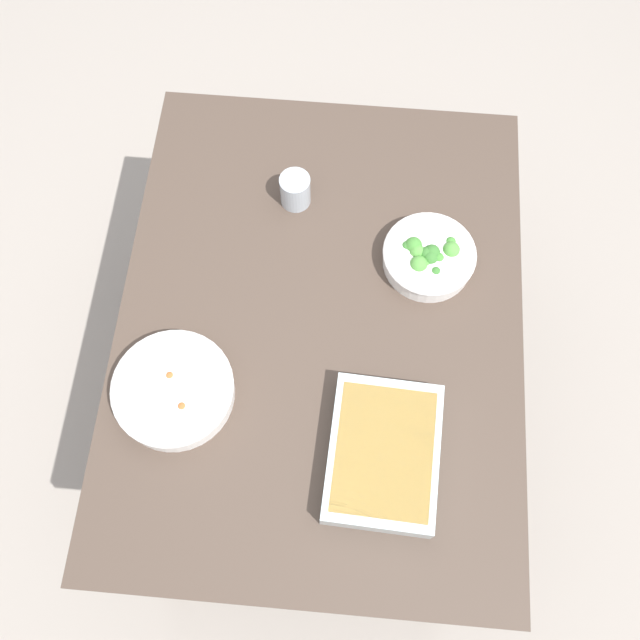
{
  "coord_description": "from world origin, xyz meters",
  "views": [
    {
      "loc": [
        -0.61,
        -0.05,
        2.2
      ],
      "look_at": [
        0.0,
        0.0,
        0.74
      ],
      "focal_mm": 39.97,
      "sensor_mm": 36.0,
      "label": 1
    }
  ],
  "objects_px": {
    "baking_dish": "(383,453)",
    "drink_cup": "(295,191)",
    "stew_bowl": "(174,390)",
    "spoon_by_stew": "(197,393)",
    "broccoli_bowl": "(429,257)"
  },
  "relations": [
    {
      "from": "spoon_by_stew",
      "to": "broccoli_bowl",
      "type": "bearing_deg",
      "value": -53.4
    },
    {
      "from": "baking_dish",
      "to": "drink_cup",
      "type": "distance_m",
      "value": 0.64
    },
    {
      "from": "broccoli_bowl",
      "to": "baking_dish",
      "type": "relative_size",
      "value": 0.68
    },
    {
      "from": "broccoli_bowl",
      "to": "drink_cup",
      "type": "distance_m",
      "value": 0.35
    },
    {
      "from": "drink_cup",
      "to": "spoon_by_stew",
      "type": "distance_m",
      "value": 0.53
    },
    {
      "from": "stew_bowl",
      "to": "drink_cup",
      "type": "relative_size",
      "value": 3.02
    },
    {
      "from": "broccoli_bowl",
      "to": "drink_cup",
      "type": "bearing_deg",
      "value": 65.87
    },
    {
      "from": "baking_dish",
      "to": "drink_cup",
      "type": "xyz_separation_m",
      "value": [
        0.6,
        0.24,
        0.0
      ]
    },
    {
      "from": "broccoli_bowl",
      "to": "drink_cup",
      "type": "height_order",
      "value": "drink_cup"
    },
    {
      "from": "broccoli_bowl",
      "to": "baking_dish",
      "type": "xyz_separation_m",
      "value": [
        -0.46,
        0.08,
        0.0
      ]
    },
    {
      "from": "stew_bowl",
      "to": "drink_cup",
      "type": "distance_m",
      "value": 0.54
    },
    {
      "from": "spoon_by_stew",
      "to": "baking_dish",
      "type": "bearing_deg",
      "value": -104.05
    },
    {
      "from": "stew_bowl",
      "to": "spoon_by_stew",
      "type": "bearing_deg",
      "value": -84.01
    },
    {
      "from": "stew_bowl",
      "to": "baking_dish",
      "type": "bearing_deg",
      "value": -102.19
    },
    {
      "from": "broccoli_bowl",
      "to": "spoon_by_stew",
      "type": "height_order",
      "value": "broccoli_bowl"
    }
  ]
}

